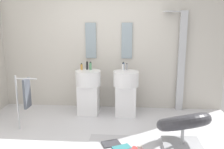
{
  "coord_description": "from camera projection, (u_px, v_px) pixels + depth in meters",
  "views": [
    {
      "loc": [
        0.46,
        -3.39,
        1.79
      ],
      "look_at": [
        0.15,
        0.55,
        0.95
      ],
      "focal_mm": 38.22,
      "sensor_mm": 36.0,
      "label": 1
    }
  ],
  "objects": [
    {
      "name": "ground_plane",
      "position": [
        100.0,
        142.0,
        3.72
      ],
      "size": [
        4.8,
        3.6,
        0.04
      ],
      "primitive_type": "cube",
      "color": "silver"
    },
    {
      "name": "rear_partition",
      "position": [
        109.0,
        48.0,
        5.05
      ],
      "size": [
        4.8,
        0.1,
        2.6
      ],
      "primitive_type": "cube",
      "color": "beige",
      "rests_on": "ground_plane"
    },
    {
      "name": "pedestal_sink_left",
      "position": [
        88.0,
        90.0,
        4.79
      ],
      "size": [
        0.5,
        0.5,
        0.98
      ],
      "color": "white",
      "rests_on": "ground_plane"
    },
    {
      "name": "pedestal_sink_right",
      "position": [
        126.0,
        91.0,
        4.73
      ],
      "size": [
        0.5,
        0.5,
        0.98
      ],
      "color": "white",
      "rests_on": "ground_plane"
    },
    {
      "name": "vanity_mirror_left",
      "position": [
        91.0,
        41.0,
        4.98
      ],
      "size": [
        0.22,
        0.03,
        0.73
      ],
      "primitive_type": "cube",
      "color": "#8C9EA8"
    },
    {
      "name": "vanity_mirror_right",
      "position": [
        127.0,
        41.0,
        4.93
      ],
      "size": [
        0.22,
        0.03,
        0.73
      ],
      "primitive_type": "cube",
      "color": "#8C9EA8"
    },
    {
      "name": "shower_column",
      "position": [
        181.0,
        59.0,
        4.87
      ],
      "size": [
        0.49,
        0.24,
        2.05
      ],
      "color": "#B7BABF",
      "rests_on": "ground_plane"
    },
    {
      "name": "lounge_chair",
      "position": [
        183.0,
        125.0,
        3.46
      ],
      "size": [
        1.05,
        1.05,
        0.65
      ],
      "color": "#B7BABF",
      "rests_on": "ground_plane"
    },
    {
      "name": "towel_rack",
      "position": [
        25.0,
        94.0,
        4.01
      ],
      "size": [
        0.37,
        0.22,
        0.95
      ],
      "color": "#B7BABF",
      "rests_on": "ground_plane"
    },
    {
      "name": "area_rug",
      "position": [
        128.0,
        148.0,
        3.49
      ],
      "size": [
        1.24,
        0.82,
        0.01
      ],
      "primitive_type": "cube",
      "color": "#B2B2B7",
      "rests_on": "ground_plane"
    },
    {
      "name": "magazine_teal",
      "position": [
        122.0,
        148.0,
        3.45
      ],
      "size": [
        0.3,
        0.26,
        0.03
      ],
      "primitive_type": "cube",
      "rotation": [
        0.0,
        0.0,
        0.5
      ],
      "color": "teal",
      "rests_on": "area_rug"
    },
    {
      "name": "magazine_charcoal",
      "position": [
        111.0,
        144.0,
        3.6
      ],
      "size": [
        0.32,
        0.29,
        0.02
      ],
      "primitive_type": "cube",
      "rotation": [
        0.0,
        0.0,
        0.41
      ],
      "color": "#38383D",
      "rests_on": "area_rug"
    },
    {
      "name": "coffee_mug",
      "position": [
        140.0,
        148.0,
        3.39
      ],
      "size": [
        0.07,
        0.07,
        0.09
      ],
      "primitive_type": "cylinder",
      "color": "white",
      "rests_on": "area_rug"
    },
    {
      "name": "soap_bottle_green",
      "position": [
        90.0,
        66.0,
        4.82
      ],
      "size": [
        0.05,
        0.05,
        0.16
      ],
      "color": "#59996B",
      "rests_on": "pedestal_sink_left"
    },
    {
      "name": "soap_bottle_blue",
      "position": [
        123.0,
        66.0,
        4.79
      ],
      "size": [
        0.04,
        0.04,
        0.16
      ],
      "color": "#4C72B7",
      "rests_on": "pedestal_sink_right"
    },
    {
      "name": "soap_bottle_amber",
      "position": [
        82.0,
        67.0,
        4.81
      ],
      "size": [
        0.05,
        0.05,
        0.13
      ],
      "color": "#C68C38",
      "rests_on": "pedestal_sink_left"
    },
    {
      "name": "soap_bottle_grey",
      "position": [
        127.0,
        67.0,
        4.76
      ],
      "size": [
        0.04,
        0.04,
        0.14
      ],
      "color": "#99999E",
      "rests_on": "pedestal_sink_right"
    },
    {
      "name": "soap_bottle_black",
      "position": [
        87.0,
        66.0,
        4.84
      ],
      "size": [
        0.04,
        0.04,
        0.17
      ],
      "color": "black",
      "rests_on": "pedestal_sink_left"
    },
    {
      "name": "soap_bottle_white",
      "position": [
        123.0,
        67.0,
        4.76
      ],
      "size": [
        0.04,
        0.04,
        0.15
      ],
      "color": "white",
      "rests_on": "pedestal_sink_right"
    }
  ]
}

